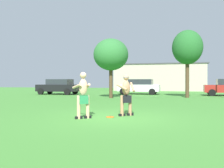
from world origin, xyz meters
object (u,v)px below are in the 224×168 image
object	(u,v)px
frisbee	(110,117)
car_black_far_end	(59,86)
tree_left_field	(111,55)
player_in_black	(126,93)
car_white_near_post	(139,86)
tree_right_field	(187,48)
player_near	(83,94)

from	to	relation	value
frisbee	car_black_far_end	distance (m)	16.98
frisbee	tree_left_field	distance (m)	11.08
player_in_black	car_white_near_post	xyz separation A→B (m)	(-1.33, 16.00, -0.06)
tree_left_field	tree_right_field	bearing A→B (deg)	17.83
car_white_near_post	tree_left_field	size ratio (longest dim) A/B	0.92
player_in_black	frisbee	size ratio (longest dim) A/B	5.45
frisbee	player_near	bearing A→B (deg)	-149.63
tree_left_field	player_in_black	bearing A→B (deg)	-73.29
player_in_black	tree_left_field	size ratio (longest dim) A/B	0.34
tree_left_field	tree_right_field	world-z (taller)	tree_right_field
player_in_black	car_white_near_post	bearing A→B (deg)	94.75
tree_right_field	car_black_far_end	bearing A→B (deg)	170.16
frisbee	car_black_far_end	xyz separation A→B (m)	(-8.97, 14.40, 0.81)
player_in_black	player_near	bearing A→B (deg)	-143.39
player_in_black	frisbee	distance (m)	1.15
car_white_near_post	tree_left_field	distance (m)	7.01
frisbee	car_white_near_post	xyz separation A→B (m)	(-0.81, 16.53, 0.81)
player_near	car_black_far_end	xyz separation A→B (m)	(-8.09, 14.91, -0.06)
tree_left_field	tree_right_field	xyz separation A→B (m)	(6.08, 1.96, 0.65)
player_in_black	car_black_far_end	world-z (taller)	player_in_black
frisbee	tree_right_field	xyz separation A→B (m)	(3.69, 12.20, 4.14)
car_white_near_post	tree_right_field	world-z (taller)	tree_right_field
car_black_far_end	player_in_black	bearing A→B (deg)	-55.61
player_near	car_white_near_post	xyz separation A→B (m)	(0.08, 17.04, -0.06)
car_white_near_post	frisbee	bearing A→B (deg)	-87.21
player_in_black	tree_right_field	xyz separation A→B (m)	(3.17, 11.67, 3.27)
player_near	car_white_near_post	world-z (taller)	player_near
car_black_far_end	tree_right_field	world-z (taller)	tree_right_field
car_white_near_post	tree_left_field	xyz separation A→B (m)	(-1.59, -6.28, 2.68)
car_white_near_post	tree_left_field	bearing A→B (deg)	-104.17
tree_left_field	car_white_near_post	bearing A→B (deg)	75.83
frisbee	tree_right_field	size ratio (longest dim) A/B	0.05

